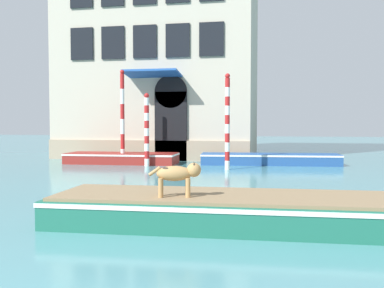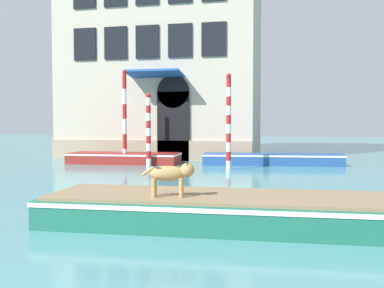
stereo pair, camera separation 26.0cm
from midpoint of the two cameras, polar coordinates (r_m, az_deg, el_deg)
palazzo_left at (r=26.73m, az=-3.34°, el=17.42°), size 10.63×7.40×17.44m
boat_foreground at (r=8.57m, az=7.80°, el=-8.30°), size 7.79×2.35×0.59m
dog_on_deck at (r=8.25m, az=-1.73°, el=-3.82°), size 0.95×0.42×0.64m
boat_moored_near_palazzo at (r=21.50m, az=-8.28°, el=-1.75°), size 5.29×2.00×0.50m
boat_moored_far at (r=20.90m, az=10.46°, el=-1.88°), size 6.40×1.98×0.50m
mooring_pole_0 at (r=19.93m, az=-5.18°, el=1.86°), size 0.22×0.22×3.23m
mooring_pole_1 at (r=21.21m, az=-8.21°, el=3.45°), size 0.20×0.20×4.38m
mooring_pole_2 at (r=18.40m, az=5.07°, el=2.88°), size 0.20×0.20×3.94m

